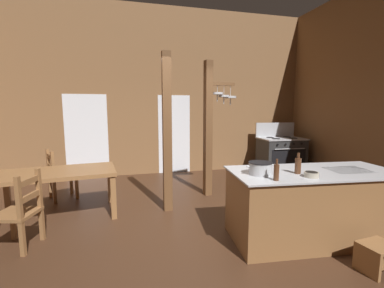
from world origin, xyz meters
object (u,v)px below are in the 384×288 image
(kitchen_island, at_px, (313,205))
(stockpot_on_counter, at_px, (260,168))
(dining_table, at_px, (58,177))
(bottle_tall_on_counter, at_px, (298,165))
(ladderback_chair_by_post, at_px, (20,212))
(ladderback_chair_near_window, at_px, (60,176))
(stove_range, at_px, (281,155))
(mixing_bowl_on_counter, at_px, (311,174))
(step_stool, at_px, (378,255))
(bottle_short_on_counter, at_px, (276,172))

(kitchen_island, bearing_deg, stockpot_on_counter, 179.09)
(dining_table, relative_size, bottle_tall_on_counter, 6.94)
(stockpot_on_counter, xyz_separation_m, bottle_tall_on_counter, (0.47, -0.08, 0.03))
(dining_table, height_order, ladderback_chair_by_post, ladderback_chair_by_post)
(ladderback_chair_near_window, distance_m, bottle_tall_on_counter, 4.17)
(stove_range, bearing_deg, mixing_bowl_on_counter, -118.12)
(step_stool, distance_m, bottle_tall_on_counter, 1.20)
(stockpot_on_counter, height_order, mixing_bowl_on_counter, stockpot_on_counter)
(bottle_tall_on_counter, bearing_deg, stove_range, 59.93)
(step_stool, distance_m, bottle_short_on_counter, 1.33)
(dining_table, height_order, bottle_tall_on_counter, bottle_tall_on_counter)
(stove_range, height_order, bottle_short_on_counter, stove_range)
(step_stool, bearing_deg, kitchen_island, 103.25)
(step_stool, height_order, ladderback_chair_by_post, ladderback_chair_by_post)
(dining_table, relative_size, ladderback_chair_near_window, 1.89)
(stockpot_on_counter, xyz_separation_m, mixing_bowl_on_counter, (0.52, -0.25, -0.05))
(kitchen_island, relative_size, stove_range, 1.70)
(step_stool, xyz_separation_m, stockpot_on_counter, (-0.96, 0.80, 0.81))
(bottle_tall_on_counter, height_order, bottle_short_on_counter, bottle_tall_on_counter)
(stove_range, height_order, ladderback_chair_by_post, stove_range)
(stove_range, relative_size, step_stool, 3.39)
(stove_range, height_order, step_stool, stove_range)
(stockpot_on_counter, bearing_deg, ladderback_chair_near_window, 139.48)
(dining_table, xyz_separation_m, mixing_bowl_on_counter, (3.15, -1.78, 0.29))
(ladderback_chair_by_post, xyz_separation_m, mixing_bowl_on_counter, (3.38, -0.89, 0.48))
(kitchen_island, relative_size, stockpot_on_counter, 6.29)
(stockpot_on_counter, bearing_deg, bottle_tall_on_counter, -9.24)
(stove_range, xyz_separation_m, ladderback_chair_near_window, (-5.23, -0.86, -0.03))
(stove_range, height_order, mixing_bowl_on_counter, stove_range)
(step_stool, bearing_deg, ladderback_chair_near_window, 139.66)
(ladderback_chair_near_window, height_order, bottle_tall_on_counter, bottle_tall_on_counter)
(ladderback_chair_near_window, distance_m, bottle_short_on_counter, 3.98)
(kitchen_island, distance_m, stockpot_on_counter, 0.94)
(stockpot_on_counter, xyz_separation_m, bottle_short_on_counter, (0.04, -0.28, 0.02))
(step_stool, height_order, bottle_tall_on_counter, bottle_tall_on_counter)
(kitchen_island, bearing_deg, dining_table, 155.63)
(mixing_bowl_on_counter, xyz_separation_m, bottle_tall_on_counter, (-0.05, 0.18, 0.07))
(bottle_tall_on_counter, xyz_separation_m, bottle_short_on_counter, (-0.43, -0.21, -0.01))
(ladderback_chair_by_post, xyz_separation_m, stockpot_on_counter, (2.86, -0.64, 0.53))
(stove_range, relative_size, dining_table, 0.73)
(stockpot_on_counter, distance_m, bottle_tall_on_counter, 0.48)
(step_stool, distance_m, mixing_bowl_on_counter, 1.03)
(ladderback_chair_near_window, height_order, mixing_bowl_on_counter, mixing_bowl_on_counter)
(stockpot_on_counter, height_order, bottle_tall_on_counter, bottle_tall_on_counter)
(ladderback_chair_near_window, height_order, stockpot_on_counter, stockpot_on_counter)
(dining_table, xyz_separation_m, stockpot_on_counter, (2.63, -1.53, 0.33))
(ladderback_chair_by_post, relative_size, bottle_short_on_counter, 3.90)
(kitchen_island, xyz_separation_m, bottle_short_on_counter, (-0.73, -0.27, 0.55))
(kitchen_island, bearing_deg, bottle_short_on_counter, -159.53)
(kitchen_island, xyz_separation_m, ladderback_chair_by_post, (-3.63, 0.65, -0.00))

